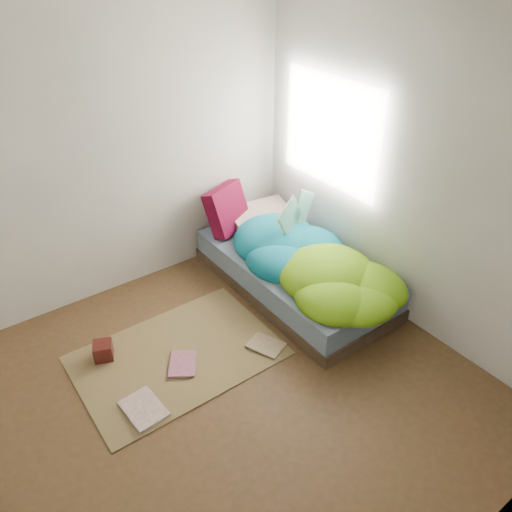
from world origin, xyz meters
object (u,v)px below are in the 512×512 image
at_px(open_book, 298,203).
at_px(floor_book_b, 169,364).
at_px(bed, 294,273).
at_px(floor_book_a, 128,418).
at_px(wooden_box, 103,351).
at_px(pillow_magenta, 227,209).

height_order(open_book, floor_book_b, open_book).
xyz_separation_m(bed, floor_book_a, (-1.97, -0.53, -0.14)).
bearing_deg(wooden_box, pillow_magenta, 21.77).
bearing_deg(bed, open_book, 47.30).
relative_size(floor_book_a, floor_book_b, 1.21).
distance_m(open_book, floor_book_b, 1.84).
distance_m(bed, wooden_box, 1.87).
bearing_deg(wooden_box, floor_book_a, -98.45).
bearing_deg(wooden_box, floor_book_b, -46.01).
bearing_deg(floor_book_b, pillow_magenta, 73.07).
relative_size(pillow_magenta, floor_book_a, 1.37).
distance_m(wooden_box, floor_book_a, 0.70).
relative_size(open_book, wooden_box, 3.30).
bearing_deg(floor_book_a, wooden_box, 77.83).
bearing_deg(floor_book_b, open_book, 46.48).
height_order(bed, wooden_box, bed).
bearing_deg(floor_book_b, floor_book_a, -115.47).
bearing_deg(floor_book_a, open_book, 13.96).
bearing_deg(floor_book_a, pillow_magenta, 33.81).
xyz_separation_m(open_book, floor_book_b, (-1.61, -0.38, -0.80)).
xyz_separation_m(wooden_box, floor_book_b, (0.38, -0.40, -0.06)).
xyz_separation_m(bed, open_book, (0.13, 0.14, 0.66)).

